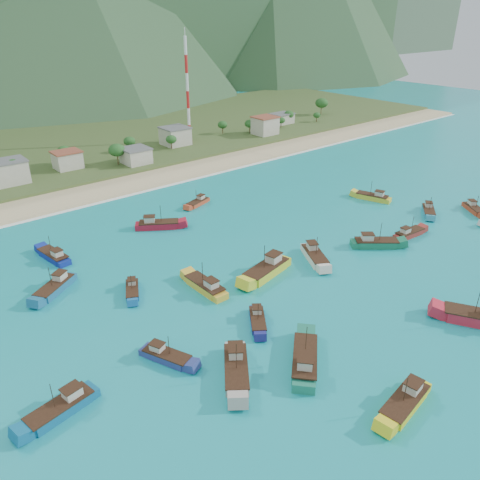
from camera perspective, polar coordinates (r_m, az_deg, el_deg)
ground at (r=98.37m, az=5.49°, el=-5.58°), size 600.00×600.00×0.00m
beach at (r=158.40m, az=-15.16°, el=6.21°), size 400.00×18.00×1.20m
land at (r=213.39m, az=-22.44°, el=10.19°), size 400.00×110.00×2.40m
surf_line at (r=150.26m, az=-13.57°, el=5.32°), size 400.00×2.50×0.08m
village at (r=182.19m, az=-14.50°, el=10.42°), size 208.60×23.21×7.41m
vegetation at (r=179.91m, az=-17.56°, el=9.95°), size 277.02×25.44×8.93m
radio_tower at (r=201.46m, az=-6.42°, el=17.61°), size 1.20×1.20×41.41m
boat_0 at (r=115.92m, az=-21.74°, el=-1.87°), size 4.54×10.67×6.11m
boat_2 at (r=75.12m, az=19.47°, el=-18.19°), size 11.33×4.66×6.50m
boat_3 at (r=126.31m, az=19.92°, el=0.71°), size 9.72×3.61×5.62m
boat_6 at (r=139.18m, az=-5.16°, el=4.52°), size 9.10×5.21×5.16m
boat_8 at (r=79.80m, az=-8.99°, el=-13.89°), size 6.05×9.51×5.42m
boat_9 at (r=125.08m, az=-9.95°, el=1.81°), size 11.48×9.18×6.80m
boat_11 at (r=97.86m, az=-12.98°, el=-6.04°), size 5.92×8.38×4.84m
boat_12 at (r=96.36m, az=-4.23°, el=-5.70°), size 3.45×11.12×6.54m
boat_13 at (r=96.96m, az=27.19°, el=-8.52°), size 9.92×13.47×7.83m
boat_14 at (r=103.02m, az=-21.59°, el=-5.43°), size 10.67×8.68×6.35m
boat_16 at (r=86.87m, az=2.16°, el=-9.82°), size 7.09×8.37×5.04m
boat_18 at (r=149.60m, az=26.62°, el=3.35°), size 7.69×9.05×5.46m
boat_19 at (r=118.02m, az=16.17°, el=-0.41°), size 10.95×9.89×6.75m
boat_20 at (r=74.92m, az=-20.92°, el=-18.66°), size 11.11×5.09×6.33m
boat_21 at (r=147.97m, az=15.87°, el=5.02°), size 6.15×10.93×6.19m
boat_22 at (r=78.21m, az=7.89°, el=-14.43°), size 11.80×11.06×7.39m
boat_25 at (r=76.14m, az=-0.47°, el=-15.51°), size 10.00×11.62×7.04m
boat_26 at (r=142.58m, az=21.98°, el=3.23°), size 9.32×7.82×5.60m
boat_27 at (r=101.57m, az=3.29°, el=-3.71°), size 13.94×6.66×7.92m
boat_28 at (r=108.83m, az=9.07°, el=-1.99°), size 8.33×11.45×6.64m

